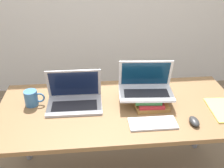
% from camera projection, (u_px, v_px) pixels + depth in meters
% --- Properties ---
extents(desk, '(1.63, 0.75, 0.71)m').
position_uv_depth(desk, '(119.00, 115.00, 1.80)').
color(desk, brown).
rests_on(desk, ground_plane).
extents(laptop_left, '(0.37, 0.24, 0.24)m').
position_uv_depth(laptop_left, '(74.00, 98.00, 1.77)').
color(laptop_left, '#B2B2B7').
rests_on(laptop_left, desk).
extents(book_stack, '(0.23, 0.28, 0.07)m').
position_uv_depth(book_stack, '(149.00, 99.00, 1.80)').
color(book_stack, olive).
rests_on(book_stack, desk).
extents(laptop_on_books, '(0.38, 0.24, 0.22)m').
position_uv_depth(laptop_on_books, '(146.00, 87.00, 1.77)').
color(laptop_on_books, silver).
rests_on(laptop_on_books, book_stack).
extents(wireless_keyboard, '(0.29, 0.13, 0.01)m').
position_uv_depth(wireless_keyboard, '(153.00, 123.00, 1.60)').
color(wireless_keyboard, silver).
rests_on(wireless_keyboard, desk).
extents(mouse, '(0.06, 0.10, 0.04)m').
position_uv_depth(mouse, '(194.00, 121.00, 1.60)').
color(mouse, '#2D2D2D').
rests_on(mouse, desk).
extents(mug, '(0.14, 0.09, 0.11)m').
position_uv_depth(mug, '(32.00, 98.00, 1.77)').
color(mug, teal).
rests_on(mug, desk).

